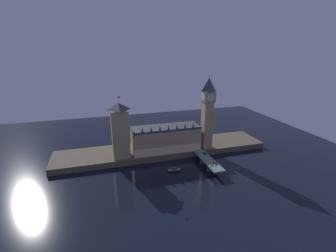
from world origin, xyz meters
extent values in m
plane|color=black|center=(0.00, 0.00, 0.00)|extent=(400.00, 400.00, 0.00)
cube|color=brown|center=(0.00, 39.00, 2.96)|extent=(220.00, 42.00, 5.92)
cube|color=tan|center=(1.58, 32.32, 17.15)|extent=(68.49, 23.63, 22.45)
cube|color=beige|center=(1.58, 20.38, 9.96)|extent=(68.49, 0.20, 8.08)
cube|color=#383D42|center=(1.58, 32.32, 29.57)|extent=(68.49, 21.74, 2.40)
cone|color=#383D42|center=(-24.11, 22.27, 33.24)|extent=(2.40, 2.40, 4.94)
cone|color=#383D42|center=(-15.55, 22.27, 33.24)|extent=(2.40, 2.40, 4.94)
cone|color=#383D42|center=(-6.98, 22.27, 33.24)|extent=(2.40, 2.40, 4.94)
cone|color=#383D42|center=(1.58, 22.27, 33.24)|extent=(2.40, 2.40, 4.94)
cone|color=#383D42|center=(10.14, 22.27, 33.24)|extent=(2.40, 2.40, 4.94)
cone|color=#383D42|center=(18.70, 22.27, 33.24)|extent=(2.40, 2.40, 4.94)
cone|color=#383D42|center=(27.26, 22.27, 33.24)|extent=(2.40, 2.40, 4.94)
cube|color=tan|center=(44.10, 26.29, 30.66)|extent=(9.59, 9.59, 49.48)
cube|color=tan|center=(44.10, 26.29, 60.45)|extent=(11.32, 11.32, 10.08)
cylinder|color=#B7E5B7|center=(44.10, 20.51, 60.45)|extent=(7.97, 0.25, 7.97)
cylinder|color=#B7E5B7|center=(44.10, 32.08, 60.45)|extent=(7.97, 0.25, 7.97)
cylinder|color=#B7E5B7|center=(49.88, 26.29, 60.45)|extent=(0.25, 7.97, 7.97)
cylinder|color=#B7E5B7|center=(38.32, 26.29, 60.45)|extent=(0.25, 7.97, 7.97)
cube|color=black|center=(44.10, 20.33, 61.04)|extent=(0.36, 0.10, 5.98)
pyramid|color=#383D42|center=(44.10, 26.29, 72.09)|extent=(11.32, 11.32, 13.20)
sphere|color=gold|center=(44.10, 26.29, 79.48)|extent=(1.60, 1.60, 1.60)
cube|color=tan|center=(-44.03, 29.38, 29.04)|extent=(15.77, 15.77, 46.24)
pyramid|color=#383D42|center=(-44.03, 29.38, 55.47)|extent=(16.08, 16.08, 6.60)
cylinder|color=#99999E|center=(-44.03, 29.38, 61.77)|extent=(0.24, 0.24, 6.00)
cube|color=red|center=(-42.93, 29.38, 63.87)|extent=(2.00, 0.08, 1.20)
cube|color=slate|center=(32.23, -5.00, 6.35)|extent=(10.60, 46.00, 1.40)
cube|color=brown|center=(32.23, -12.67, 2.83)|extent=(9.01, 3.20, 5.65)
cube|color=brown|center=(32.23, 2.67, 2.83)|extent=(9.01, 3.20, 5.65)
cube|color=silver|center=(29.90, -14.18, 7.66)|extent=(1.87, 4.56, 0.86)
cube|color=black|center=(29.90, -14.18, 8.31)|extent=(1.54, 2.05, 0.45)
cylinder|color=black|center=(29.01, -12.77, 7.37)|extent=(0.22, 0.64, 0.64)
cylinder|color=black|center=(30.79, -12.77, 7.37)|extent=(0.22, 0.64, 0.64)
cylinder|color=black|center=(29.01, -15.60, 7.37)|extent=(0.22, 0.64, 0.64)
cylinder|color=black|center=(30.79, -15.60, 7.37)|extent=(0.22, 0.64, 0.64)
cube|color=red|center=(34.56, -14.21, 7.70)|extent=(1.79, 4.50, 0.95)
cube|color=black|center=(34.56, -14.21, 8.40)|extent=(1.47, 2.02, 0.45)
cylinder|color=black|center=(35.41, -15.61, 7.37)|extent=(0.22, 0.64, 0.64)
cylinder|color=black|center=(33.71, -15.61, 7.37)|extent=(0.22, 0.64, 0.64)
cylinder|color=black|center=(35.41, -12.82, 7.37)|extent=(0.22, 0.64, 0.64)
cylinder|color=black|center=(33.71, -12.82, 7.37)|extent=(0.22, 0.64, 0.64)
cube|color=black|center=(34.56, 8.06, 7.69)|extent=(1.83, 3.92, 0.93)
cube|color=black|center=(34.56, 8.06, 8.38)|extent=(1.50, 1.77, 0.45)
cylinder|color=black|center=(35.43, 6.84, 7.37)|extent=(0.22, 0.64, 0.64)
cylinder|color=black|center=(33.69, 6.84, 7.37)|extent=(0.22, 0.64, 0.64)
cylinder|color=black|center=(35.43, 9.27, 7.37)|extent=(0.22, 0.64, 0.64)
cylinder|color=black|center=(33.69, 9.27, 7.37)|extent=(0.22, 0.64, 0.64)
cylinder|color=black|center=(36.89, -1.22, 7.46)|extent=(0.28, 0.28, 0.82)
cylinder|color=black|center=(36.89, -1.22, 8.22)|extent=(0.38, 0.38, 0.69)
sphere|color=tan|center=(36.89, -1.22, 8.67)|extent=(0.22, 0.22, 0.22)
cylinder|color=#2D3333|center=(27.17, -19.72, 7.30)|extent=(0.56, 0.56, 0.50)
cylinder|color=#2D3333|center=(27.17, -19.72, 10.17)|extent=(0.18, 0.18, 5.24)
sphere|color=#F9E5A3|center=(27.17, -19.72, 13.34)|extent=(0.60, 0.60, 0.60)
sphere|color=#F9E5A3|center=(26.72, -19.72, 12.99)|extent=(0.44, 0.44, 0.44)
sphere|color=#F9E5A3|center=(27.62, -19.72, 12.99)|extent=(0.44, 0.44, 0.44)
cylinder|color=#2D3333|center=(37.29, -5.00, 7.30)|extent=(0.56, 0.56, 0.50)
cylinder|color=#2D3333|center=(37.29, -5.00, 9.97)|extent=(0.18, 0.18, 4.83)
sphere|color=#F9E5A3|center=(37.29, -5.00, 12.93)|extent=(0.60, 0.60, 0.60)
sphere|color=#F9E5A3|center=(36.84, -5.00, 12.58)|extent=(0.44, 0.44, 0.44)
sphere|color=#F9E5A3|center=(37.74, -5.00, 12.58)|extent=(0.44, 0.44, 0.44)
cylinder|color=#2D3333|center=(27.17, 9.72, 7.30)|extent=(0.56, 0.56, 0.50)
cylinder|color=#2D3333|center=(27.17, 9.72, 9.95)|extent=(0.18, 0.18, 4.80)
sphere|color=#F9E5A3|center=(27.17, 9.72, 12.90)|extent=(0.60, 0.60, 0.60)
sphere|color=#F9E5A3|center=(26.72, 9.72, 12.55)|extent=(0.44, 0.44, 0.44)
sphere|color=#F9E5A3|center=(27.62, 9.72, 12.55)|extent=(0.44, 0.44, 0.44)
ellipsoid|color=#28282D|center=(-1.10, -4.56, 0.94)|extent=(12.23, 4.73, 1.87)
cube|color=tan|center=(-1.10, -4.56, 1.79)|extent=(10.74, 3.88, 0.24)
cube|color=#2D333D|center=(-1.10, -4.56, 2.84)|extent=(5.57, 2.72, 1.87)
camera|label=1|loc=(-62.11, -190.74, 107.31)|focal=26.00mm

